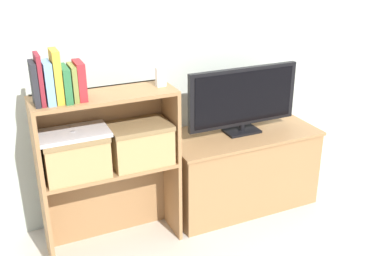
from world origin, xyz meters
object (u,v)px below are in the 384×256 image
at_px(tv, 243,98).
at_px(book_crimson, 80,80).
at_px(book_skyblue, 48,83).
at_px(book_mustard, 56,76).
at_px(tv_stand, 240,168).
at_px(book_forest, 65,84).
at_px(book_olive, 73,83).
at_px(book_maroon, 40,79).
at_px(baby_monitor, 161,77).
at_px(book_charcoal, 34,84).
at_px(storage_basket_right, 140,142).
at_px(laptop, 73,133).
at_px(storage_basket_left, 75,153).

relative_size(tv, book_crimson, 3.94).
height_order(book_skyblue, book_mustard, book_mustard).
xyz_separation_m(tv_stand, book_forest, (-1.08, -0.12, 0.75)).
bearing_deg(book_olive, book_crimson, 0.00).
bearing_deg(book_forest, book_maroon, 180.00).
bearing_deg(book_maroon, baby_monitor, 2.75).
relative_size(book_maroon, book_skyblue, 1.20).
distance_m(book_charcoal, book_olive, 0.18).
distance_m(book_forest, book_crimson, 0.07).
relative_size(book_charcoal, baby_monitor, 1.54).
xyz_separation_m(book_charcoal, book_olive, (0.18, 0.00, -0.02)).
distance_m(book_mustard, baby_monitor, 0.54).
bearing_deg(book_mustard, book_maroon, 180.00).
bearing_deg(storage_basket_right, tv_stand, 8.68).
xyz_separation_m(book_skyblue, laptop, (0.09, 0.01, -0.28)).
height_order(tv_stand, tv, tv).
xyz_separation_m(tv, book_crimson, (-1.01, -0.12, 0.27)).
bearing_deg(book_crimson, book_charcoal, 180.00).
xyz_separation_m(tv, book_olive, (-1.04, -0.12, 0.27)).
bearing_deg(book_maroon, storage_basket_right, 1.74).
height_order(tv_stand, book_mustard, book_mustard).
relative_size(book_mustard, book_forest, 1.50).
bearing_deg(book_olive, laptop, 148.21).
distance_m(book_charcoal, baby_monitor, 0.64).
bearing_deg(laptop, book_charcoal, -174.58).
height_order(tv, book_mustard, book_mustard).
height_order(book_maroon, book_olive, book_maroon).
bearing_deg(book_forest, storage_basket_right, 2.29).
bearing_deg(tv, laptop, -174.25).
bearing_deg(book_mustard, book_skyblue, 180.00).
distance_m(baby_monitor, laptop, 0.54).
xyz_separation_m(tv_stand, tv, (0.00, -0.00, 0.49)).
relative_size(book_charcoal, book_olive, 1.19).
height_order(book_olive, baby_monitor, book_olive).
bearing_deg(book_maroon, book_skyblue, 0.00).
distance_m(book_charcoal, book_maroon, 0.03).
bearing_deg(storage_basket_right, tv, 8.56).
bearing_deg(tv_stand, book_olive, -173.24).
distance_m(baby_monitor, storage_basket_left, 0.60).
bearing_deg(baby_monitor, book_forest, -176.62).
xyz_separation_m(book_maroon, book_crimson, (0.18, 0.00, -0.03)).
bearing_deg(book_forest, baby_monitor, 3.38).
bearing_deg(book_olive, book_forest, 180.00).
relative_size(book_mustard, baby_monitor, 1.90).
bearing_deg(storage_basket_left, storage_basket_right, 0.00).
bearing_deg(storage_basket_right, book_crimson, -177.17).
xyz_separation_m(book_mustard, baby_monitor, (0.54, 0.03, -0.07)).
xyz_separation_m(book_maroon, book_olive, (0.15, 0.00, -0.03)).
bearing_deg(tv_stand, storage_basket_right, -171.32).
distance_m(book_skyblue, book_mustard, 0.05).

